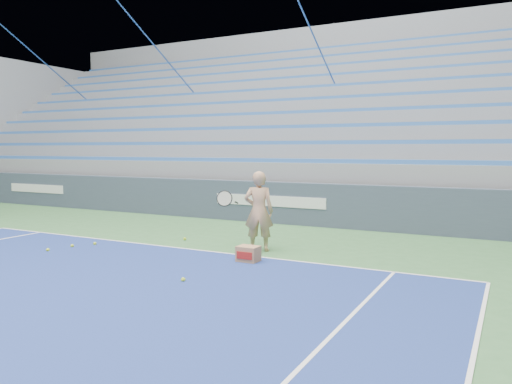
# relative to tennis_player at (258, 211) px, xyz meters

# --- Properties ---
(sponsor_barrier) EXTENTS (30.00, 0.32, 1.10)m
(sponsor_barrier) POSITION_rel_tennis_player_xyz_m (-1.39, 3.47, -0.23)
(sponsor_barrier) COLOR #384355
(sponsor_barrier) RESTS_ON ground
(bleachers) EXTENTS (31.00, 9.15, 7.30)m
(bleachers) POSITION_rel_tennis_player_xyz_m (-1.40, 9.19, 1.58)
(bleachers) COLOR gray
(bleachers) RESTS_ON ground
(tennis_player) EXTENTS (0.93, 0.89, 1.55)m
(tennis_player) POSITION_rel_tennis_player_xyz_m (0.00, 0.00, 0.00)
(tennis_player) COLOR tan
(tennis_player) RESTS_ON ground
(ball_box) EXTENTS (0.38, 0.30, 0.28)m
(ball_box) POSITION_rel_tennis_player_xyz_m (0.28, -0.93, -0.64)
(ball_box) COLOR #A67750
(ball_box) RESTS_ON ground
(tennis_ball_0) EXTENTS (0.07, 0.07, 0.07)m
(tennis_ball_0) POSITION_rel_tennis_player_xyz_m (-3.57, -1.94, -0.75)
(tennis_ball_0) COLOR #BDDF2D
(tennis_ball_0) RESTS_ON ground
(tennis_ball_1) EXTENTS (0.07, 0.07, 0.07)m
(tennis_ball_1) POSITION_rel_tennis_player_xyz_m (-1.92, 0.25, -0.75)
(tennis_ball_1) COLOR #BDDF2D
(tennis_ball_1) RESTS_ON ground
(tennis_ball_2) EXTENTS (0.07, 0.07, 0.07)m
(tennis_ball_2) POSITION_rel_tennis_player_xyz_m (0.04, -2.53, -0.75)
(tennis_ball_2) COLOR #BDDF2D
(tennis_ball_2) RESTS_ON ground
(tennis_ball_3) EXTENTS (0.07, 0.07, 0.07)m
(tennis_ball_3) POSITION_rel_tennis_player_xyz_m (-3.47, -1.44, -0.75)
(tennis_ball_3) COLOR #BDDF2D
(tennis_ball_3) RESTS_ON ground
(tennis_ball_4) EXTENTS (0.07, 0.07, 0.07)m
(tennis_ball_4) POSITION_rel_tennis_player_xyz_m (-3.24, -1.06, -0.75)
(tennis_ball_4) COLOR #BDDF2D
(tennis_ball_4) RESTS_ON ground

